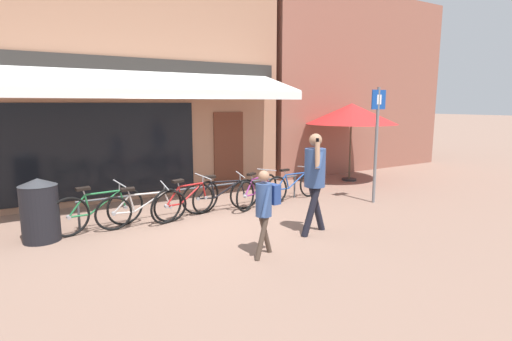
{
  "coord_description": "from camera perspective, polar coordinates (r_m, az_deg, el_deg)",
  "views": [
    {
      "loc": [
        -3.19,
        -7.12,
        2.34
      ],
      "look_at": [
        0.86,
        -0.65,
        1.05
      ],
      "focal_mm": 28.0,
      "sensor_mm": 36.0,
      "label": 1
    }
  ],
  "objects": [
    {
      "name": "ground_plane",
      "position": [
        8.15,
        -7.65,
        -7.19
      ],
      "size": [
        160.0,
        160.0,
        0.0
      ],
      "primitive_type": "plane",
      "color": "#846656"
    },
    {
      "name": "shop_front",
      "position": [
        11.56,
        -18.5,
        12.45
      ],
      "size": [
        7.98,
        4.7,
        6.04
      ],
      "color": "#9E7056",
      "rests_on": "ground_plane"
    },
    {
      "name": "neighbour_building",
      "position": [
        15.88,
        10.58,
        11.77
      ],
      "size": [
        7.45,
        4.0,
        5.98
      ],
      "color": "#8E5647",
      "rests_on": "ground_plane"
    },
    {
      "name": "bike_rack_rail",
      "position": [
        8.71,
        -7.62,
        -2.74
      ],
      "size": [
        5.1,
        0.04,
        0.57
      ],
      "color": "#47494F",
      "rests_on": "ground_plane"
    },
    {
      "name": "bicycle_green",
      "position": [
        7.91,
        -21.63,
        -5.34
      ],
      "size": [
        1.78,
        0.51,
        0.9
      ],
      "rotation": [
        0.12,
        0.0,
        0.19
      ],
      "color": "black",
      "rests_on": "ground_plane"
    },
    {
      "name": "bicycle_silver",
      "position": [
        7.92,
        -15.9,
        -5.26
      ],
      "size": [
        1.75,
        0.52,
        0.84
      ],
      "rotation": [
        0.16,
        0.0,
        -0.05
      ],
      "color": "black",
      "rests_on": "ground_plane"
    },
    {
      "name": "bicycle_red",
      "position": [
        8.26,
        -9.86,
        -4.24
      ],
      "size": [
        1.7,
        0.61,
        0.89
      ],
      "rotation": [
        0.13,
        0.0,
        0.28
      ],
      "color": "black",
      "rests_on": "ground_plane"
    },
    {
      "name": "bicycle_black",
      "position": [
        8.67,
        -4.95,
        -3.54
      ],
      "size": [
        1.76,
        0.56,
        0.85
      ],
      "rotation": [
        0.11,
        0.0,
        -0.15
      ],
      "color": "black",
      "rests_on": "ground_plane"
    },
    {
      "name": "bicycle_purple",
      "position": [
        9.09,
        0.24,
        -2.93
      ],
      "size": [
        1.56,
        0.81,
        0.82
      ],
      "rotation": [
        -0.01,
        0.0,
        0.45
      ],
      "color": "black",
      "rests_on": "ground_plane"
    },
    {
      "name": "bicycle_blue",
      "position": [
        9.78,
        5.34,
        -2.16
      ],
      "size": [
        1.75,
        0.52,
        0.8
      ],
      "rotation": [
        -0.06,
        0.0,
        0.12
      ],
      "color": "black",
      "rests_on": "ground_plane"
    },
    {
      "name": "pedestrian_adult",
      "position": [
        7.18,
        8.41,
        -0.29
      ],
      "size": [
        0.66,
        0.57,
        1.83
      ],
      "rotation": [
        0.0,
        0.0,
        3.0
      ],
      "color": "black",
      "rests_on": "ground_plane"
    },
    {
      "name": "pedestrian_child",
      "position": [
        6.08,
        1.32,
        -4.56
      ],
      "size": [
        0.49,
        0.44,
        1.36
      ],
      "rotation": [
        0.0,
        0.0,
        3.28
      ],
      "color": "#47382D",
      "rests_on": "ground_plane"
    },
    {
      "name": "litter_bin",
      "position": [
        7.74,
        -28.49,
        -4.96
      ],
      "size": [
        0.62,
        0.62,
        1.1
      ],
      "color": "black",
      "rests_on": "ground_plane"
    },
    {
      "name": "parking_sign",
      "position": [
        9.71,
        16.87,
        5.05
      ],
      "size": [
        0.44,
        0.07,
        2.7
      ],
      "color": "slate",
      "rests_on": "ground_plane"
    },
    {
      "name": "cafe_parasol",
      "position": [
        12.37,
        13.5,
        7.87
      ],
      "size": [
        2.72,
        2.72,
        2.34
      ],
      "color": "#4C3D2D",
      "rests_on": "ground_plane"
    }
  ]
}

